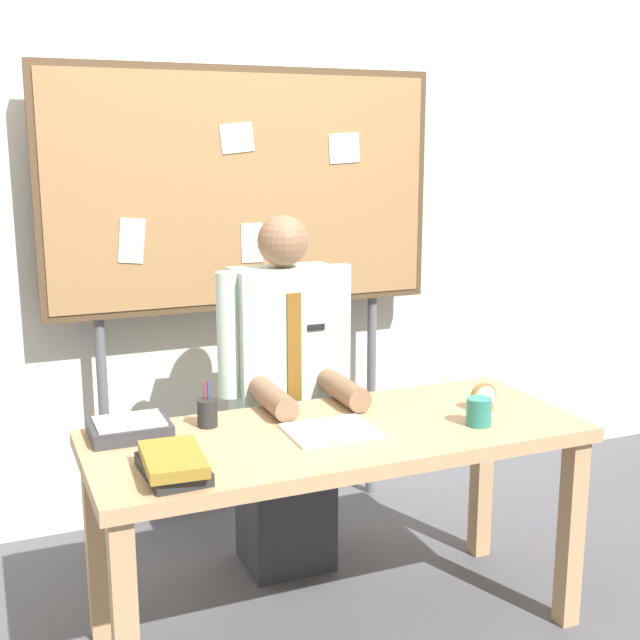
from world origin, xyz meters
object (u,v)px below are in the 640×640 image
(paper_tray, at_px, (130,429))
(bulletin_board, at_px, (245,196))
(person, at_px, (285,409))
(desk, at_px, (338,456))
(coffee_mug, at_px, (479,412))
(open_notebook, at_px, (331,431))
(pen_holder, at_px, (207,413))
(book_stack, at_px, (173,464))
(desk_clock, at_px, (483,398))

(paper_tray, bearing_deg, bulletin_board, 49.91)
(person, xyz_separation_m, paper_tray, (-0.67, -0.31, 0.11))
(desk, distance_m, bulletin_board, 1.29)
(bulletin_board, distance_m, coffee_mug, 1.41)
(open_notebook, bearing_deg, person, 86.29)
(pen_holder, bearing_deg, bulletin_board, 63.14)
(person, relative_size, book_stack, 4.83)
(book_stack, distance_m, desk_clock, 1.20)
(bulletin_board, height_order, desk_clock, bulletin_board)
(pen_holder, bearing_deg, desk_clock, -12.30)
(desk, bearing_deg, coffee_mug, -17.81)
(book_stack, relative_size, pen_holder, 1.87)
(book_stack, bearing_deg, open_notebook, 15.85)
(coffee_mug, bearing_deg, bulletin_board, 112.14)
(bulletin_board, xyz_separation_m, coffee_mug, (0.47, -1.14, -0.68))
(desk, xyz_separation_m, person, (0.00, 0.51, 0.01))
(open_notebook, distance_m, coffee_mug, 0.52)
(bulletin_board, distance_m, paper_tray, 1.25)
(person, bearing_deg, desk_clock, -42.23)
(person, height_order, pen_holder, person)
(desk, distance_m, open_notebook, 0.11)
(desk, xyz_separation_m, desk_clock, (0.58, -0.01, 0.14))
(book_stack, distance_m, paper_tray, 0.39)
(desk, relative_size, paper_tray, 6.51)
(paper_tray, bearing_deg, pen_holder, -0.14)
(person, xyz_separation_m, desk_clock, (0.58, -0.52, 0.13))
(book_stack, bearing_deg, paper_tray, 98.37)
(person, bearing_deg, open_notebook, -93.71)
(book_stack, xyz_separation_m, coffee_mug, (1.07, 0.03, 0.01))
(desk_clock, distance_m, pen_holder, 1.00)
(coffee_mug, xyz_separation_m, pen_holder, (-0.87, 0.35, 0.00))
(coffee_mug, bearing_deg, person, 125.09)
(desk, bearing_deg, open_notebook, -149.89)
(coffee_mug, distance_m, pen_holder, 0.93)
(open_notebook, bearing_deg, desk_clock, 0.83)
(coffee_mug, bearing_deg, desk, 162.19)
(bulletin_board, bearing_deg, desk, -90.00)
(person, distance_m, pen_holder, 0.52)
(book_stack, height_order, open_notebook, book_stack)
(open_notebook, bearing_deg, book_stack, -164.15)
(desk, bearing_deg, book_stack, -163.27)
(person, relative_size, bulletin_board, 0.71)
(person, bearing_deg, pen_holder, -142.25)
(coffee_mug, xyz_separation_m, paper_tray, (-1.13, 0.35, -0.02))
(desk, xyz_separation_m, paper_tray, (-0.67, 0.20, 0.13))
(desk_clock, bearing_deg, person, 137.77)
(book_stack, height_order, pen_holder, pen_holder)
(desk, xyz_separation_m, open_notebook, (-0.03, -0.02, 0.10))
(desk, distance_m, desk_clock, 0.59)
(open_notebook, xyz_separation_m, desk_clock, (0.61, 0.01, 0.04))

